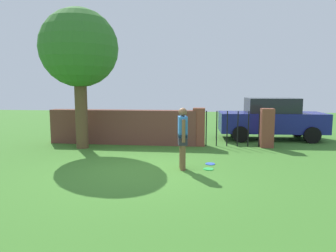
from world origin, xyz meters
TOP-DOWN VIEW (x-y plane):
  - ground_plane at (0.00, 0.00)m, footprint 40.00×40.00m
  - brick_wall at (-1.50, 3.58)m, footprint 5.59×0.50m
  - tree at (-2.72, 2.62)m, footprint 2.68×2.68m
  - person at (1.05, 0.18)m, footprint 0.28×0.53m
  - fence_gate at (2.61, 3.58)m, footprint 2.88×0.44m
  - car at (4.33, 5.38)m, footprint 4.27×2.06m
  - frisbee_green at (1.73, 0.25)m, footprint 0.27×0.27m
  - frisbee_blue at (1.78, 0.81)m, footprint 0.27×0.27m

SIDE VIEW (x-z plane):
  - ground_plane at x=0.00m, z-range 0.00..0.00m
  - frisbee_green at x=1.73m, z-range 0.00..0.02m
  - frisbee_blue at x=1.78m, z-range 0.00..0.02m
  - brick_wall at x=-1.50m, z-range 0.00..1.30m
  - fence_gate at x=2.61m, z-range 0.00..1.40m
  - car at x=4.33m, z-range 0.00..1.72m
  - person at x=1.05m, z-range 0.09..1.71m
  - tree at x=-2.72m, z-range 1.02..5.86m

